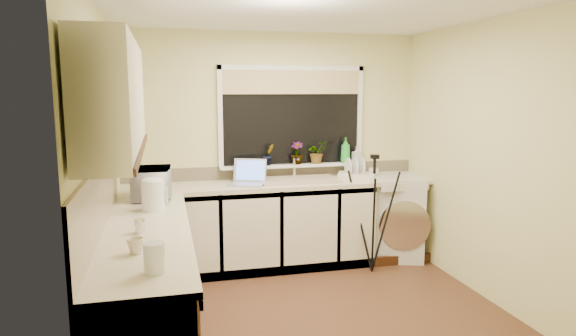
{
  "coord_description": "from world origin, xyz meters",
  "views": [
    {
      "loc": [
        -1.16,
        -3.81,
        1.86
      ],
      "look_at": [
        -0.07,
        0.55,
        1.15
      ],
      "focal_mm": 31.53,
      "sensor_mm": 36.0,
      "label": 1
    }
  ],
  "objects_px": {
    "washing_machine": "(391,216)",
    "kettle": "(153,196)",
    "plant_c": "(297,153)",
    "cup_left": "(135,246)",
    "dish_rack": "(356,176)",
    "soap_bottle_green": "(346,150)",
    "cup_back": "(373,172)",
    "glass_jug": "(154,258)",
    "plant_b": "(268,155)",
    "steel_jar": "(140,226)",
    "microwave": "(152,183)",
    "plant_d": "(317,152)",
    "soap_bottle_clear": "(356,154)",
    "tripod": "(373,214)",
    "laptop": "(248,178)"
  },
  "relations": [
    {
      "from": "washing_machine",
      "to": "kettle",
      "type": "relative_size",
      "value": 3.89
    },
    {
      "from": "plant_c",
      "to": "cup_left",
      "type": "xyz_separation_m",
      "value": [
        -1.58,
        -2.25,
        -0.22
      ]
    },
    {
      "from": "dish_rack",
      "to": "soap_bottle_green",
      "type": "distance_m",
      "value": 0.32
    },
    {
      "from": "kettle",
      "to": "cup_back",
      "type": "distance_m",
      "value": 2.56
    },
    {
      "from": "glass_jug",
      "to": "plant_b",
      "type": "bearing_deg",
      "value": 66.03
    },
    {
      "from": "kettle",
      "to": "plant_c",
      "type": "xyz_separation_m",
      "value": [
        1.49,
        1.17,
        0.15
      ]
    },
    {
      "from": "steel_jar",
      "to": "microwave",
      "type": "xyz_separation_m",
      "value": [
        0.06,
        1.12,
        0.08
      ]
    },
    {
      "from": "steel_jar",
      "to": "plant_c",
      "type": "relative_size",
      "value": 0.4
    },
    {
      "from": "soap_bottle_green",
      "to": "cup_back",
      "type": "bearing_deg",
      "value": -17.75
    },
    {
      "from": "plant_d",
      "to": "soap_bottle_clear",
      "type": "distance_m",
      "value": 0.46
    },
    {
      "from": "washing_machine",
      "to": "soap_bottle_green",
      "type": "xyz_separation_m",
      "value": [
        -0.48,
        0.18,
        0.73
      ]
    },
    {
      "from": "steel_jar",
      "to": "plant_b",
      "type": "xyz_separation_m",
      "value": [
        1.25,
        1.8,
        0.21
      ]
    },
    {
      "from": "plant_d",
      "to": "microwave",
      "type": "bearing_deg",
      "value": -158.37
    },
    {
      "from": "washing_machine",
      "to": "cup_left",
      "type": "bearing_deg",
      "value": -123.63
    },
    {
      "from": "plant_c",
      "to": "steel_jar",
      "type": "bearing_deg",
      "value": -130.92
    },
    {
      "from": "plant_b",
      "to": "cup_back",
      "type": "xyz_separation_m",
      "value": [
        1.16,
        -0.1,
        -0.22
      ]
    },
    {
      "from": "soap_bottle_green",
      "to": "plant_d",
      "type": "bearing_deg",
      "value": 176.79
    },
    {
      "from": "plant_b",
      "to": "washing_machine",
      "type": "bearing_deg",
      "value": -7.99
    },
    {
      "from": "tripod",
      "to": "soap_bottle_green",
      "type": "xyz_separation_m",
      "value": [
        -0.09,
        0.6,
        0.58
      ]
    },
    {
      "from": "plant_d",
      "to": "soap_bottle_green",
      "type": "relative_size",
      "value": 0.88
    },
    {
      "from": "plant_d",
      "to": "soap_bottle_clear",
      "type": "xyz_separation_m",
      "value": [
        0.45,
        -0.02,
        -0.04
      ]
    },
    {
      "from": "dish_rack",
      "to": "tripod",
      "type": "distance_m",
      "value": 0.52
    },
    {
      "from": "plant_c",
      "to": "soap_bottle_green",
      "type": "distance_m",
      "value": 0.55
    },
    {
      "from": "kettle",
      "to": "dish_rack",
      "type": "distance_m",
      "value": 2.31
    },
    {
      "from": "soap_bottle_clear",
      "to": "tripod",
      "type": "bearing_deg",
      "value": -94.07
    },
    {
      "from": "kettle",
      "to": "soap_bottle_clear",
      "type": "distance_m",
      "value": 2.46
    },
    {
      "from": "plant_b",
      "to": "cup_left",
      "type": "xyz_separation_m",
      "value": [
        -1.26,
        -2.23,
        -0.22
      ]
    },
    {
      "from": "plant_d",
      "to": "soap_bottle_green",
      "type": "height_order",
      "value": "soap_bottle_green"
    },
    {
      "from": "plant_c",
      "to": "cup_back",
      "type": "distance_m",
      "value": 0.88
    },
    {
      "from": "glass_jug",
      "to": "plant_d",
      "type": "xyz_separation_m",
      "value": [
        1.69,
        2.59,
        0.19
      ]
    },
    {
      "from": "soap_bottle_green",
      "to": "washing_machine",
      "type": "bearing_deg",
      "value": -20.69
    },
    {
      "from": "soap_bottle_clear",
      "to": "cup_left",
      "type": "relative_size",
      "value": 1.69
    },
    {
      "from": "steel_jar",
      "to": "microwave",
      "type": "relative_size",
      "value": 0.2
    },
    {
      "from": "plant_c",
      "to": "cup_back",
      "type": "bearing_deg",
      "value": -7.66
    },
    {
      "from": "glass_jug",
      "to": "soap_bottle_green",
      "type": "bearing_deg",
      "value": 51.97
    },
    {
      "from": "steel_jar",
      "to": "glass_jug",
      "type": "bearing_deg",
      "value": -82.34
    },
    {
      "from": "soap_bottle_green",
      "to": "cup_back",
      "type": "distance_m",
      "value": 0.39
    },
    {
      "from": "plant_d",
      "to": "cup_left",
      "type": "xyz_separation_m",
      "value": [
        -1.8,
        -2.24,
        -0.22
      ]
    },
    {
      "from": "soap_bottle_green",
      "to": "laptop",
      "type": "bearing_deg",
      "value": -168.63
    },
    {
      "from": "kettle",
      "to": "plant_d",
      "type": "xyz_separation_m",
      "value": [
        1.71,
        1.17,
        0.15
      ]
    },
    {
      "from": "tripod",
      "to": "plant_b",
      "type": "bearing_deg",
      "value": 139.52
    },
    {
      "from": "soap_bottle_clear",
      "to": "dish_rack",
      "type": "bearing_deg",
      "value": -111.07
    },
    {
      "from": "tripod",
      "to": "cup_left",
      "type": "distance_m",
      "value": 2.77
    },
    {
      "from": "glass_jug",
      "to": "soap_bottle_green",
      "type": "relative_size",
      "value": 0.59
    },
    {
      "from": "cup_back",
      "to": "dish_rack",
      "type": "bearing_deg",
      "value": -158.96
    },
    {
      "from": "laptop",
      "to": "plant_d",
      "type": "relative_size",
      "value": 1.8
    },
    {
      "from": "washing_machine",
      "to": "cup_left",
      "type": "relative_size",
      "value": 9.04
    },
    {
      "from": "laptop",
      "to": "plant_c",
      "type": "xyz_separation_m",
      "value": [
        0.57,
        0.25,
        0.21
      ]
    },
    {
      "from": "plant_d",
      "to": "cup_back",
      "type": "distance_m",
      "value": 0.67
    },
    {
      "from": "dish_rack",
      "to": "cup_left",
      "type": "relative_size",
      "value": 3.8
    }
  ]
}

